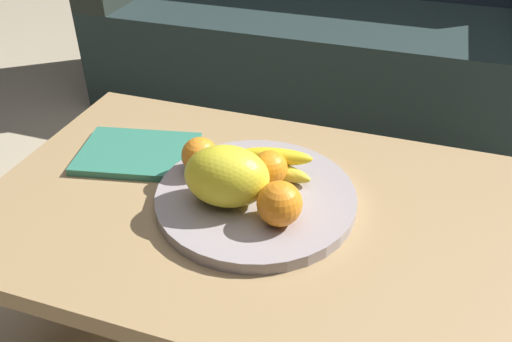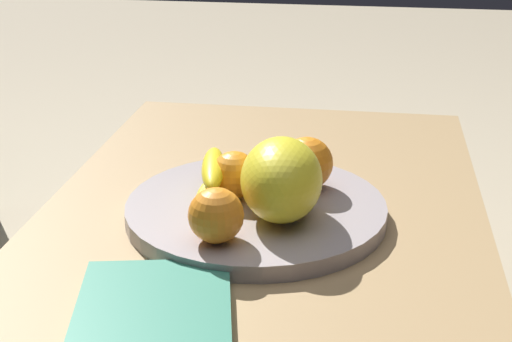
# 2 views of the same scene
# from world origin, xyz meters

# --- Properties ---
(ground_plane) EXTENTS (8.00, 8.00, 0.00)m
(ground_plane) POSITION_xyz_m (0.00, 0.00, 0.00)
(ground_plane) COLOR tan
(coffee_table) EXTENTS (1.07, 0.67, 0.38)m
(coffee_table) POSITION_xyz_m (0.00, 0.00, 0.34)
(coffee_table) COLOR #A58457
(coffee_table) RESTS_ON ground_plane
(couch) EXTENTS (1.70, 0.70, 0.90)m
(couch) POSITION_xyz_m (-0.14, 1.23, 0.30)
(couch) COLOR #202F2E
(couch) RESTS_ON ground_plane
(fruit_bowl) EXTENTS (0.39, 0.39, 0.03)m
(fruit_bowl) POSITION_xyz_m (-0.01, 0.01, 0.40)
(fruit_bowl) COLOR #A29798
(fruit_bowl) RESTS_ON coffee_table
(melon_large_front) EXTENTS (0.17, 0.13, 0.11)m
(melon_large_front) POSITION_xyz_m (-0.05, -0.04, 0.47)
(melon_large_front) COLOR yellow
(melon_large_front) RESTS_ON fruit_bowl
(orange_front) EXTENTS (0.08, 0.08, 0.08)m
(orange_front) POSITION_xyz_m (0.06, -0.06, 0.45)
(orange_front) COLOR orange
(orange_front) RESTS_ON fruit_bowl
(orange_left) EXTENTS (0.07, 0.07, 0.07)m
(orange_left) POSITION_xyz_m (0.01, 0.04, 0.45)
(orange_left) COLOR orange
(orange_left) RESTS_ON fruit_bowl
(orange_right) EXTENTS (0.07, 0.07, 0.07)m
(orange_right) POSITION_xyz_m (-0.14, 0.04, 0.45)
(orange_right) COLOR orange
(orange_right) RESTS_ON fruit_bowl
(banana_bunch) EXTENTS (0.16, 0.07, 0.06)m
(banana_bunch) POSITION_xyz_m (0.01, 0.07, 0.44)
(banana_bunch) COLOR gold
(banana_bunch) RESTS_ON fruit_bowl
(magazine) EXTENTS (0.28, 0.23, 0.02)m
(magazine) POSITION_xyz_m (-0.31, 0.08, 0.39)
(magazine) COLOR #347F65
(magazine) RESTS_ON coffee_table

